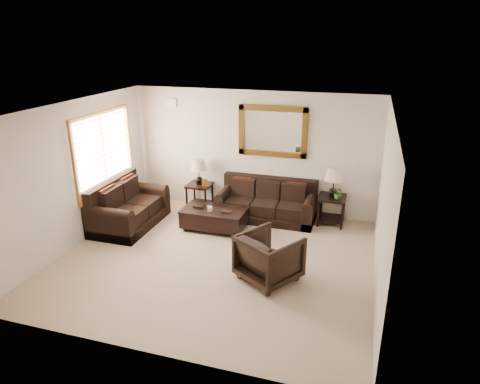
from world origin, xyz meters
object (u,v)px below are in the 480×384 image
(loveseat, at_px, (127,209))
(end_table_right, at_px, (333,188))
(coffee_table, at_px, (214,217))
(sofa, at_px, (267,204))
(end_table_left, at_px, (199,177))
(armchair, at_px, (269,255))

(loveseat, relative_size, end_table_right, 1.40)
(loveseat, relative_size, coffee_table, 1.34)
(sofa, bearing_deg, loveseat, -155.75)
(sofa, bearing_deg, end_table_left, 176.17)
(loveseat, distance_m, coffee_table, 1.85)
(sofa, height_order, end_table_left, end_table_left)
(loveseat, xyz_separation_m, end_table_right, (4.11, 1.32, 0.45))
(loveseat, bearing_deg, coffee_table, -79.65)
(sofa, height_order, loveseat, loveseat)
(armchair, bearing_deg, loveseat, 12.30)
(end_table_right, relative_size, armchair, 1.41)
(end_table_left, relative_size, armchair, 1.32)
(loveseat, relative_size, end_table_left, 1.49)
(end_table_left, height_order, armchair, end_table_left)
(loveseat, xyz_separation_m, end_table_left, (1.11, 1.34, 0.40))
(sofa, relative_size, coffee_table, 1.61)
(sofa, distance_m, coffee_table, 1.27)
(sofa, xyz_separation_m, coffee_table, (-0.90, -0.89, -0.04))
(loveseat, bearing_deg, sofa, -65.75)
(end_table_left, bearing_deg, end_table_right, -0.31)
(sofa, xyz_separation_m, loveseat, (-2.73, -1.23, 0.05))
(loveseat, bearing_deg, end_table_left, -39.65)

